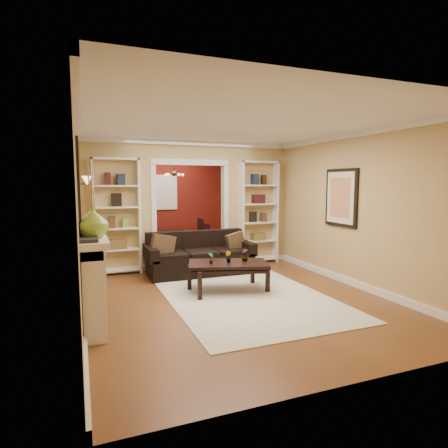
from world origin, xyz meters
name	(u,v)px	position (x,y,z in m)	size (l,w,h in m)	color
floor	(208,279)	(0.00, 0.00, 0.00)	(8.00, 8.00, 0.00)	brown
ceiling	(208,134)	(0.00, 0.00, 2.70)	(8.00, 8.00, 0.00)	white
wall_back	(163,199)	(0.00, 4.00, 1.35)	(8.00, 8.00, 0.00)	tan
wall_front	(356,237)	(0.00, -4.00, 1.35)	(8.00, 8.00, 0.00)	tan
wall_left	(78,212)	(-2.25, 0.00, 1.35)	(8.00, 8.00, 0.00)	tan
wall_right	(311,205)	(2.25, 0.00, 1.35)	(8.00, 8.00, 0.00)	tan
partition_wall	(190,205)	(0.00, 1.20, 1.35)	(4.50, 0.15, 2.70)	tan
red_back_panel	(163,200)	(0.00, 3.97, 1.32)	(4.44, 0.04, 2.64)	maroon
dining_window	(163,192)	(0.00, 3.93, 1.55)	(0.78, 0.03, 0.98)	#8CA5CC
area_rug	(247,297)	(0.21, -1.30, 0.01)	(2.44, 3.42, 0.01)	beige
sofa	(200,253)	(-0.02, 0.45, 0.42)	(2.13, 0.92, 0.83)	black
pillow_left	(162,245)	(-0.78, 0.43, 0.63)	(0.45, 0.13, 0.45)	brown
pillow_right	(235,242)	(0.73, 0.43, 0.60)	(0.38, 0.11, 0.38)	brown
coffee_table	(228,277)	(0.05, -0.88, 0.25)	(1.30, 0.71, 0.49)	black
plant_left	(211,258)	(-0.25, -0.88, 0.59)	(0.10, 0.07, 0.19)	#336626
plant_center	(228,257)	(0.05, -0.88, 0.59)	(0.10, 0.08, 0.19)	#336626
plant_right	(245,255)	(0.36, -0.88, 0.60)	(0.12, 0.12, 0.21)	#336626
bookshelf_left	(117,217)	(-1.55, 1.03, 1.15)	(0.90, 0.30, 2.30)	white
bookshelf_right	(258,212)	(1.55, 1.03, 1.15)	(0.90, 0.30, 2.30)	white
fireplace	(94,278)	(-2.09, -1.50, 0.58)	(0.32, 1.70, 1.16)	white
vase	(93,222)	(-2.09, -1.87, 1.35)	(0.37, 0.37, 0.39)	#7CA736
mirror	(79,184)	(-2.23, -1.50, 1.80)	(0.03, 0.95, 1.10)	silver
wall_sconce	(83,182)	(-2.15, 0.55, 1.83)	(0.18, 0.18, 0.22)	#FFE0A5
framed_art	(341,198)	(2.21, -1.00, 1.55)	(0.04, 0.85, 1.05)	black
dining_table	(175,243)	(0.04, 2.78, 0.27)	(0.86, 1.54, 0.54)	black
dining_chair_nw	(156,238)	(-0.51, 2.48, 0.46)	(0.46, 0.46, 0.92)	black
dining_chair_ne	(199,239)	(0.59, 2.48, 0.40)	(0.39, 0.39, 0.79)	black
dining_chair_sw	(152,238)	(-0.51, 3.08, 0.39)	(0.39, 0.39, 0.78)	black
dining_chair_se	(192,234)	(0.59, 3.08, 0.44)	(0.43, 0.43, 0.88)	black
chandelier	(173,175)	(0.00, 2.70, 2.02)	(0.50, 0.50, 0.30)	#3A2C1A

